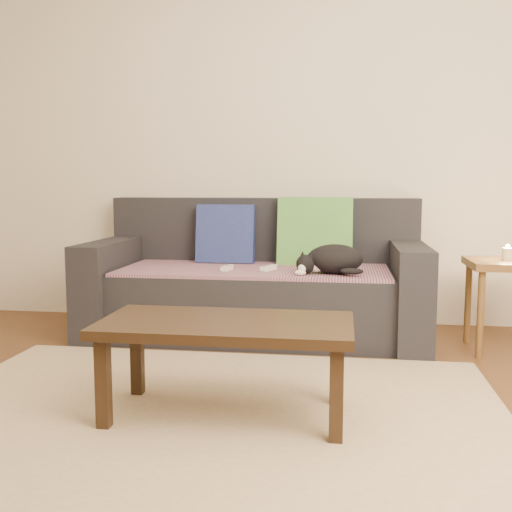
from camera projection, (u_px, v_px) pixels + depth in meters
The scene contains 13 objects.
ground at pixel (199, 430), 2.35m from camera, with size 4.50×4.50×0.00m, color brown.
back_wall at pixel (266, 136), 4.16m from camera, with size 4.50×0.04×2.60m, color beige.
sofa at pixel (257, 286), 3.86m from camera, with size 2.10×0.94×0.87m.
throw_blanket at pixel (255, 270), 3.75m from camera, with size 1.66×0.74×0.02m, color #48294E.
cushion_navy at pixel (226, 234), 4.02m from camera, with size 0.39×0.10×0.39m, color #131552.
cushion_green at pixel (315, 235), 3.93m from camera, with size 0.49×0.12×0.49m, color #0C4E4B.
cat at pixel (332, 260), 3.51m from camera, with size 0.43×0.33×0.17m.
wii_remote_a at pixel (227, 268), 3.64m from camera, with size 0.15×0.04×0.03m, color white.
wii_remote_b at pixel (269, 268), 3.65m from camera, with size 0.15×0.04×0.03m, color white.
side_table at pixel (506, 276), 3.42m from camera, with size 0.43×0.43×0.53m.
candle at pixel (507, 254), 3.40m from camera, with size 0.06×0.06×0.09m.
rug at pixel (208, 414), 2.49m from camera, with size 2.50×1.80×0.01m, color tan.
coffee_table at pixel (226, 333), 2.43m from camera, with size 1.02×0.51×0.41m.
Camera 1 is at (0.55, -2.19, 0.95)m, focal length 42.00 mm.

